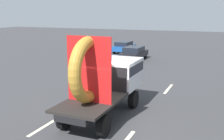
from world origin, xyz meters
name	(u,v)px	position (x,y,z in m)	size (l,w,h in m)	color
ground_plane	(105,117)	(0.00, 0.00, 0.00)	(120.00, 120.00, 0.00)	#38383A
flatbed_truck	(108,78)	(-0.12, 0.60, 1.67)	(2.02, 5.49, 3.68)	black
distant_sedan	(134,53)	(-3.61, 14.49, 0.71)	(1.73, 4.05, 1.32)	black
lane_dash_left_near	(45,126)	(-1.87, -1.79, 0.00)	(2.15, 0.16, 0.01)	beige
lane_dash_left_far	(117,82)	(-1.87, 5.96, 0.00)	(2.26, 0.16, 0.01)	beige
lane_dash_right_far	(168,89)	(1.62, 5.68, 0.00)	(2.20, 0.16, 0.01)	beige
oncoming_car	(124,47)	(-6.37, 18.98, 0.68)	(1.67, 3.90, 1.27)	black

